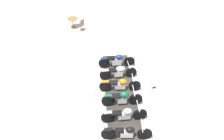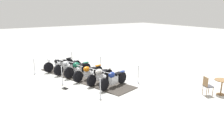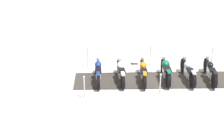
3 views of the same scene
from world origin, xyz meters
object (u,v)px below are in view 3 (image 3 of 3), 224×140
object	(u,v)px
motorcycle_black	(210,70)
stanchion_right_rear	(88,61)
stanchion_left_mid	(160,90)
motorcycle_navy	(98,71)
motorcycle_chrome	(188,70)
info_placard	(135,62)
motorcycle_cream	(121,71)
motorcycle_forest	(166,70)
motorcycle_copper	(143,71)
stanchion_right_mid	(150,60)
stanchion_left_rear	(84,91)
stanchion_right_front	(212,59)

from	to	relation	value
motorcycle_black	stanchion_right_rear	size ratio (longest dim) A/B	2.21
stanchion_left_mid	motorcycle_navy	bearing A→B (deg)	-17.22
motorcycle_chrome	info_placard	distance (m)	2.99
motorcycle_black	info_placard	bearing A→B (deg)	63.78
stanchion_right_rear	motorcycle_cream	bearing A→B (deg)	150.20
motorcycle_black	motorcycle_forest	size ratio (longest dim) A/B	1.10
motorcycle_forest	motorcycle_copper	size ratio (longest dim) A/B	0.93
motorcycle_black	stanchion_right_rear	world-z (taller)	stanchion_right_rear
motorcycle_cream	stanchion_right_mid	size ratio (longest dim) A/B	1.92
motorcycle_black	stanchion_left_rear	world-z (taller)	motorcycle_black
stanchion_left_rear	motorcycle_cream	bearing A→B (deg)	-119.49
motorcycle_forest	motorcycle_cream	world-z (taller)	motorcycle_forest
motorcycle_navy	stanchion_left_mid	bearing A→B (deg)	-123.27
motorcycle_cream	stanchion_left_mid	bearing A→B (deg)	-140.38
stanchion_left_rear	stanchion_left_mid	xyz separation A→B (m)	(-3.02, -0.80, 0.00)
motorcycle_navy	stanchion_right_rear	xyz separation A→B (m)	(0.93, -1.37, -0.16)
motorcycle_black	motorcycle_chrome	xyz separation A→B (m)	(1.00, 0.27, 0.01)
motorcycle_forest	stanchion_right_mid	bearing A→B (deg)	18.56
motorcycle_forest	stanchion_left_mid	world-z (taller)	stanchion_left_mid
motorcycle_navy	stanchion_right_mid	distance (m)	3.01
motorcycle_cream	stanchion_left_mid	size ratio (longest dim) A/B	1.89
stanchion_left_mid	info_placard	bearing A→B (deg)	-63.52
motorcycle_copper	motorcycle_cream	distance (m)	1.03
stanchion_right_rear	info_placard	bearing A→B (deg)	-156.76
motorcycle_black	info_placard	distance (m)	3.83
info_placard	motorcycle_forest	bearing A→B (deg)	-57.04
motorcycle_cream	motorcycle_navy	xyz separation A→B (m)	(0.99, 0.27, 0.00)
stanchion_left_rear	stanchion_right_front	bearing A→B (deg)	-138.27
motorcycle_copper	stanchion_left_mid	distance (m)	1.70
stanchion_right_front	motorcycle_forest	bearing A→B (deg)	45.73
motorcycle_copper	stanchion_left_mid	bearing A→B (deg)	-160.24
motorcycle_navy	stanchion_right_rear	distance (m)	1.66
info_placard	motorcycle_copper	bearing A→B (deg)	-83.56
motorcycle_navy	stanchion_left_rear	distance (m)	1.70
motorcycle_cream	stanchion_right_rear	xyz separation A→B (m)	(1.92, -1.10, -0.16)
motorcycle_chrome	motorcycle_cream	distance (m)	3.08
motorcycle_forest	stanchion_right_mid	xyz separation A→B (m)	(0.90, -1.38, -0.15)
motorcycle_cream	stanchion_right_rear	distance (m)	2.22
motorcycle_cream	stanchion_right_mid	bearing A→B (deg)	-48.91
stanchion_right_front	stanchion_left_mid	world-z (taller)	stanchion_left_mid
motorcycle_black	motorcycle_forest	xyz separation A→B (m)	(1.99, 0.53, 0.05)
motorcycle_black	stanchion_right_front	distance (m)	1.65
stanchion_right_front	stanchion_right_rear	world-z (taller)	stanchion_right_rear
stanchion_left_rear	stanchion_left_mid	distance (m)	3.12
motorcycle_copper	stanchion_left_mid	xyz separation A→B (m)	(-0.91, 1.43, -0.11)
motorcycle_black	motorcycle_forest	bearing A→B (deg)	94.03
motorcycle_chrome	stanchion_right_front	bearing A→B (deg)	-47.73
motorcycle_chrome	stanchion_right_rear	size ratio (longest dim) A/B	2.11
motorcycle_copper	motorcycle_cream	bearing A→B (deg)	92.26
stanchion_right_front	info_placard	size ratio (longest dim) A/B	2.47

